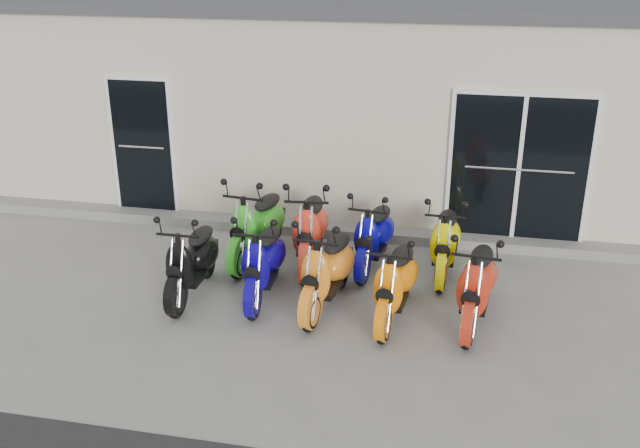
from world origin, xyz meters
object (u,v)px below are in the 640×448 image
Objects in this scene: scooter_back_green at (257,216)px; scooter_front_orange_b at (396,273)px; scooter_back_blue at (374,227)px; scooter_back_red at (310,220)px; scooter_front_orange_a at (327,260)px; scooter_back_yellow at (446,233)px; scooter_front_red at (478,274)px; scooter_front_black at (191,252)px; scooter_front_blue at (263,252)px.

scooter_front_orange_b is at bearing -24.19° from scooter_back_green.
scooter_back_green is at bearing -170.33° from scooter_back_blue.
scooter_back_red is (0.77, -0.01, 0.01)m from scooter_back_green.
scooter_front_orange_a is 1.05× the size of scooter_back_yellow.
scooter_back_red is (-1.32, 1.27, 0.06)m from scooter_front_orange_b.
scooter_back_red reaches higher than scooter_back_green.
scooter_back_red is at bearing -167.01° from scooter_back_blue.
scooter_front_red is at bearing -35.68° from scooter_back_blue.
scooter_back_green is at bearing 172.94° from scooter_back_red.
scooter_front_red is 1.88m from scooter_back_blue.
scooter_front_black is 0.96× the size of scooter_front_red.
scooter_front_orange_b is at bearing -166.95° from scooter_front_red.
scooter_front_black is 2.59m from scooter_front_orange_b.
scooter_front_blue is at bearing -179.69° from scooter_front_orange_a.
scooter_back_blue is (-0.44, 1.37, -0.01)m from scooter_front_orange_b.
scooter_front_black is 3.54m from scooter_front_red.
scooter_back_blue is at bearing 10.39° from scooter_back_green.
scooter_back_blue is at bearing 144.62° from scooter_front_red.
scooter_front_black is at bearing -142.32° from scooter_back_blue.
scooter_front_blue is at bearing -151.39° from scooter_back_yellow.
scooter_front_black is 1.31m from scooter_back_green.
scooter_front_blue is (0.90, 0.15, 0.01)m from scooter_front_black.
scooter_front_black is 1.74m from scooter_front_orange_a.
scooter_back_yellow is (2.61, 0.08, -0.06)m from scooter_back_green.
scooter_back_blue is (-1.39, 1.27, -0.03)m from scooter_front_red.
scooter_back_green is at bearing -176.72° from scooter_back_yellow.
scooter_front_red is at bearing 7.30° from scooter_front_orange_a.
scooter_front_red is (1.80, -0.02, -0.00)m from scooter_front_orange_a.
scooter_back_yellow is (2.22, 1.13, -0.01)m from scooter_front_blue.
scooter_front_orange_b reaches higher than scooter_back_yellow.
scooter_back_blue is (0.88, 0.10, -0.07)m from scooter_back_red.
scooter_front_orange_a reaches higher than scooter_front_orange_b.
scooter_front_blue is 1.01× the size of scooter_front_orange_b.
scooter_front_orange_a is 1.86m from scooter_back_yellow.
scooter_back_green is at bearing 107.62° from scooter_front_blue.
scooter_front_orange_b is at bearing -0.04° from scooter_front_orange_a.
scooter_back_green is (-1.24, 1.17, 0.02)m from scooter_front_orange_a.
scooter_front_black is 0.96× the size of scooter_front_orange_a.
scooter_back_red reaches higher than scooter_front_orange_a.
scooter_front_orange_b is 1.01× the size of scooter_back_yellow.
scooter_back_red reaches higher than scooter_back_yellow.
scooter_back_blue is at bearing 39.53° from scooter_front_blue.
scooter_front_blue is 0.97× the size of scooter_front_red.
scooter_back_green is (-0.39, 1.06, 0.05)m from scooter_front_blue.
scooter_back_green is 1.09× the size of scooter_back_yellow.
scooter_front_black is 2.51m from scooter_back_blue.
scooter_front_orange_a is (1.74, 0.04, 0.03)m from scooter_front_black.
scooter_back_green reaches higher than scooter_front_blue.
scooter_back_red reaches higher than scooter_front_red.
scooter_back_red is (-0.47, 1.16, 0.03)m from scooter_front_orange_a.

